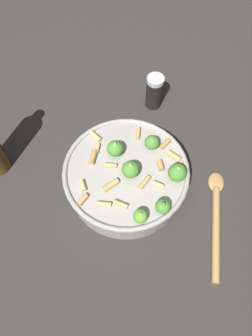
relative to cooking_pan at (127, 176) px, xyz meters
name	(u,v)px	position (x,y,z in m)	size (l,w,h in m)	color
ground_plane	(126,184)	(0.00, 0.00, -0.04)	(2.40, 2.40, 0.00)	#2D2B28
cooking_pan	(127,176)	(0.00, 0.00, 0.00)	(0.27, 0.27, 0.11)	#9E9993
pepper_shaker	(154,92)	(-0.23, -0.10, 0.01)	(0.04, 0.04, 0.10)	black
wooden_spoon	(216,216)	(-0.06, 0.20, -0.03)	(0.23, 0.15, 0.02)	#B2844C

